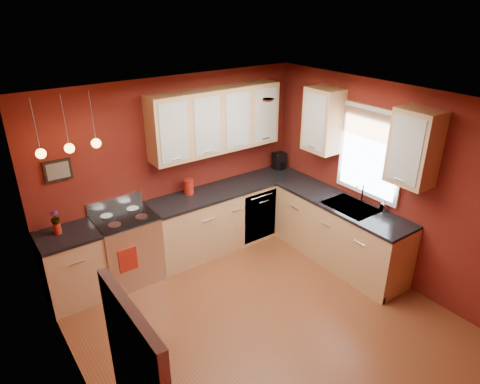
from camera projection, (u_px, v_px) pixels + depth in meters
floor at (265, 324)px, 5.07m from camera, size 4.20×4.20×0.00m
ceiling at (272, 107)px, 3.98m from camera, size 4.00×4.20×0.02m
wall_back at (175, 169)px, 6.07m from camera, size 4.00×0.02×2.60m
wall_front at (459, 351)px, 2.98m from camera, size 4.00×0.02×2.60m
wall_left at (77, 301)px, 3.47m from camera, size 0.02×4.20×2.60m
wall_right at (387, 184)px, 5.59m from camera, size 0.02×4.20×2.60m
base_cabinets_back_left at (73, 268)px, 5.34m from camera, size 0.70×0.60×0.90m
base_cabinets_back_right at (230, 216)px, 6.60m from camera, size 2.54×0.60×0.90m
base_cabinets_right at (339, 233)px, 6.12m from camera, size 0.60×2.10×0.90m
counter_back_left at (66, 236)px, 5.14m from camera, size 0.70×0.62×0.04m
counter_back_right at (229, 188)px, 6.40m from camera, size 2.54×0.62×0.04m
counter_right at (342, 204)px, 5.92m from camera, size 0.62×2.10×0.04m
gas_range at (128, 248)px, 5.71m from camera, size 0.76×0.64×1.11m
dishwasher_front at (260, 216)px, 6.58m from camera, size 0.60×0.02×0.80m
sink at (351, 208)px, 5.81m from camera, size 0.50×0.70×0.33m
window at (371, 150)px, 5.63m from camera, size 0.06×1.02×1.22m
upper_cabinets_back at (216, 120)px, 5.99m from camera, size 2.00×0.35×0.90m
upper_cabinets_right at (364, 133)px, 5.46m from camera, size 0.35×1.95×0.90m
wall_picture at (58, 170)px, 5.09m from camera, size 0.32×0.03×0.26m
pendant_lights at (69, 148)px, 4.75m from camera, size 0.71×0.11×0.66m
red_canister at (189, 187)px, 6.13m from camera, size 0.15×0.15×0.22m
red_vase at (57, 228)px, 5.11m from camera, size 0.09×0.09×0.14m
flowers at (55, 218)px, 5.05m from camera, size 0.11×0.11×0.18m
coffee_maker at (279, 161)px, 7.00m from camera, size 0.20×0.20×0.27m
soap_pump at (384, 205)px, 5.65m from camera, size 0.09×0.09×0.17m
dish_towel at (128, 260)px, 5.38m from camera, size 0.24×0.02×0.33m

